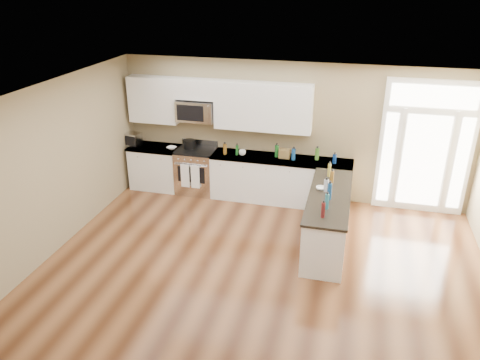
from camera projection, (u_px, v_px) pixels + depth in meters
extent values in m
plane|color=#472614|center=(244.00, 317.00, 6.43)|extent=(8.00, 8.00, 0.00)
plane|color=#90805B|center=(292.00, 132.00, 9.40)|extent=(7.00, 0.00, 7.00)
plane|color=#90805B|center=(6.00, 198.00, 6.65)|extent=(0.00, 8.00, 8.00)
plane|color=white|center=(245.00, 121.00, 5.29)|extent=(8.00, 8.00, 0.00)
cube|color=white|center=(157.00, 168.00, 10.16)|extent=(1.06, 0.62, 0.90)
cube|color=black|center=(158.00, 185.00, 10.33)|extent=(1.02, 0.52, 0.10)
cube|color=black|center=(155.00, 147.00, 9.97)|extent=(1.10, 0.66, 0.04)
cube|color=white|center=(280.00, 180.00, 9.55)|extent=(2.81, 0.62, 0.90)
cube|color=black|center=(279.00, 198.00, 9.71)|extent=(2.77, 0.52, 0.10)
cube|color=black|center=(281.00, 159.00, 9.36)|extent=(2.85, 0.66, 0.04)
cube|color=white|center=(328.00, 220.00, 8.02)|extent=(0.65, 2.28, 0.90)
cube|color=black|center=(326.00, 240.00, 8.19)|extent=(0.61, 2.18, 0.10)
cube|color=black|center=(330.00, 195.00, 7.83)|extent=(0.69, 2.32, 0.04)
cube|color=white|center=(154.00, 100.00, 9.69)|extent=(1.04, 0.33, 0.95)
cube|color=white|center=(263.00, 107.00, 9.17)|extent=(1.94, 0.33, 0.95)
cube|color=white|center=(196.00, 89.00, 9.37)|extent=(0.82, 0.33, 0.40)
cube|color=silver|center=(196.00, 111.00, 9.52)|extent=(0.78, 0.40, 0.42)
cube|color=black|center=(190.00, 113.00, 9.35)|extent=(0.56, 0.01, 0.32)
cube|color=white|center=(425.00, 148.00, 8.83)|extent=(1.70, 0.08, 2.60)
cube|color=white|center=(423.00, 161.00, 8.89)|extent=(0.78, 0.02, 1.80)
cube|color=white|center=(387.00, 158.00, 9.04)|extent=(0.22, 0.02, 1.80)
cube|color=white|center=(461.00, 165.00, 8.74)|extent=(0.22, 0.02, 1.80)
cube|color=white|center=(434.00, 97.00, 8.38)|extent=(1.50, 0.02, 0.40)
cube|color=silver|center=(197.00, 171.00, 9.95)|extent=(0.80, 0.65, 0.92)
cube|color=black|center=(196.00, 151.00, 9.76)|extent=(0.80, 0.60, 0.03)
cube|color=silver|center=(200.00, 142.00, 9.99)|extent=(0.80, 0.04, 0.14)
cube|color=black|center=(191.00, 175.00, 9.63)|extent=(0.58, 0.01, 0.34)
cylinder|color=silver|center=(190.00, 165.00, 9.52)|extent=(0.70, 0.02, 0.02)
cube|color=white|center=(185.00, 176.00, 9.64)|extent=(0.18, 0.02, 0.50)
cube|color=white|center=(195.00, 177.00, 9.59)|extent=(0.18, 0.02, 0.50)
cylinder|color=black|center=(189.00, 144.00, 9.82)|extent=(0.26, 0.26, 0.19)
cube|color=silver|center=(133.00, 139.00, 9.99)|extent=(0.36, 0.31, 0.28)
cube|color=brown|center=(285.00, 154.00, 9.33)|extent=(0.22, 0.16, 0.18)
imported|color=white|center=(172.00, 148.00, 9.82)|extent=(0.24, 0.24, 0.05)
imported|color=white|center=(321.00, 188.00, 7.98)|extent=(0.20, 0.20, 0.05)
imported|color=white|center=(242.00, 153.00, 9.47)|extent=(0.16, 0.16, 0.11)
cylinder|color=#19591E|center=(237.00, 150.00, 9.48)|extent=(0.06, 0.06, 0.20)
cylinder|color=navy|center=(329.00, 191.00, 7.60)|extent=(0.07, 0.07, 0.28)
cylinder|color=brown|center=(332.00, 177.00, 8.19)|extent=(0.07, 0.07, 0.23)
cylinder|color=olive|center=(329.00, 170.00, 8.46)|extent=(0.06, 0.06, 0.25)
cylinder|color=#26727F|center=(327.00, 202.00, 7.30)|extent=(0.06, 0.06, 0.25)
cylinder|color=#591919|center=(323.00, 210.00, 7.04)|extent=(0.06, 0.06, 0.25)
cylinder|color=#B2B2B7|center=(326.00, 185.00, 7.90)|extent=(0.08, 0.08, 0.21)
cylinder|color=navy|center=(335.00, 159.00, 9.06)|extent=(0.08, 0.08, 0.19)
cylinder|color=#3F7226|center=(317.00, 154.00, 9.23)|extent=(0.08, 0.08, 0.24)
cylinder|color=#19591E|center=(277.00, 151.00, 9.37)|extent=(0.07, 0.07, 0.24)
cylinder|color=navy|center=(293.00, 154.00, 9.21)|extent=(0.08, 0.08, 0.23)
cylinder|color=brown|center=(225.00, 149.00, 9.51)|extent=(0.07, 0.07, 0.22)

